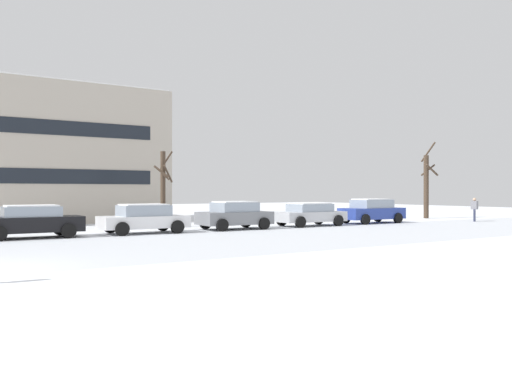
# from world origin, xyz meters

# --- Properties ---
(parked_car_black) EXTENTS (4.23, 2.06, 1.44)m
(parked_car_black) POSITION_xyz_m (2.91, 9.48, 0.74)
(parked_car_black) COLOR black
(parked_car_black) RESTS_ON ground
(parked_car_white) EXTENTS (4.18, 2.16, 1.42)m
(parked_car_white) POSITION_xyz_m (7.95, 9.33, 0.72)
(parked_car_white) COLOR white
(parked_car_white) RESTS_ON ground
(parked_car_gray) EXTENTS (3.89, 2.20, 1.49)m
(parked_car_gray) POSITION_xyz_m (12.98, 9.26, 0.76)
(parked_car_gray) COLOR slate
(parked_car_gray) RESTS_ON ground
(parked_car_silver) EXTENTS (4.22, 2.12, 1.35)m
(parked_car_silver) POSITION_xyz_m (18.01, 9.17, 0.70)
(parked_car_silver) COLOR silver
(parked_car_silver) RESTS_ON ground
(parked_car_blue) EXTENTS (4.32, 2.05, 1.55)m
(parked_car_blue) POSITION_xyz_m (23.05, 9.20, 0.78)
(parked_car_blue) COLOR #283D93
(parked_car_blue) RESTS_ON ground
(pedestrian_crossing) EXTENTS (0.50, 0.45, 1.59)m
(pedestrian_crossing) POSITION_xyz_m (30.14, 6.80, 0.92)
(pedestrian_crossing) COLOR #2D334C
(pedestrian_crossing) RESTS_ON ground
(tree_far_left) EXTENTS (1.25, 1.26, 4.33)m
(tree_far_left) POSITION_xyz_m (10.44, 12.92, 2.28)
(tree_far_left) COLOR #423326
(tree_far_left) RESTS_ON ground
(tree_far_right) EXTENTS (1.40, 1.42, 5.73)m
(tree_far_right) POSITION_xyz_m (30.72, 11.24, 2.54)
(tree_far_right) COLOR #423326
(tree_far_right) RESTS_ON ground
(building_far_left) EXTENTS (15.67, 8.53, 8.88)m
(building_far_left) POSITION_xyz_m (5.41, 22.34, 4.44)
(building_far_left) COLOR #B2A899
(building_far_left) RESTS_ON ground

